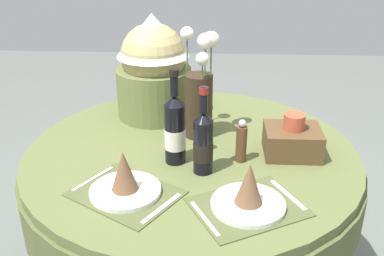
{
  "coord_description": "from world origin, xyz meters",
  "views": [
    {
      "loc": [
        0.08,
        -1.58,
        1.58
      ],
      "look_at": [
        0.0,
        0.03,
        0.82
      ],
      "focal_mm": 42.0,
      "sensor_mm": 36.0,
      "label": 1
    }
  ],
  "objects_px": {
    "gift_tub_back_left": "(153,64)",
    "woven_basket_side_right": "(292,140)",
    "flower_vase": "(199,94)",
    "place_setting_right": "(249,195)",
    "wine_bottle_centre": "(203,142)",
    "place_setting_left": "(125,182)",
    "pepper_mill": "(241,142)",
    "dining_table": "(192,179)",
    "wine_bottle_left": "(175,129)"
  },
  "relations": [
    {
      "from": "flower_vase",
      "to": "wine_bottle_centre",
      "type": "relative_size",
      "value": 1.37
    },
    {
      "from": "dining_table",
      "to": "woven_basket_side_right",
      "type": "xyz_separation_m",
      "value": [
        0.39,
        -0.01,
        0.2
      ]
    },
    {
      "from": "woven_basket_side_right",
      "to": "place_setting_right",
      "type": "bearing_deg",
      "value": -117.25
    },
    {
      "from": "place_setting_left",
      "to": "woven_basket_side_right",
      "type": "height_order",
      "value": "woven_basket_side_right"
    },
    {
      "from": "flower_vase",
      "to": "wine_bottle_centre",
      "type": "xyz_separation_m",
      "value": [
        0.02,
        -0.3,
        -0.07
      ]
    },
    {
      "from": "place_setting_right",
      "to": "woven_basket_side_right",
      "type": "relative_size",
      "value": 1.97
    },
    {
      "from": "place_setting_right",
      "to": "woven_basket_side_right",
      "type": "distance_m",
      "value": 0.42
    },
    {
      "from": "dining_table",
      "to": "wine_bottle_left",
      "type": "relative_size",
      "value": 3.69
    },
    {
      "from": "dining_table",
      "to": "place_setting_left",
      "type": "bearing_deg",
      "value": -121.99
    },
    {
      "from": "dining_table",
      "to": "gift_tub_back_left",
      "type": "height_order",
      "value": "gift_tub_back_left"
    },
    {
      "from": "flower_vase",
      "to": "place_setting_right",
      "type": "bearing_deg",
      "value": -71.3
    },
    {
      "from": "dining_table",
      "to": "woven_basket_side_right",
      "type": "bearing_deg",
      "value": -1.99
    },
    {
      "from": "place_setting_left",
      "to": "flower_vase",
      "type": "bearing_deg",
      "value": 63.6
    },
    {
      "from": "pepper_mill",
      "to": "gift_tub_back_left",
      "type": "height_order",
      "value": "gift_tub_back_left"
    },
    {
      "from": "dining_table",
      "to": "gift_tub_back_left",
      "type": "relative_size",
      "value": 2.86
    },
    {
      "from": "wine_bottle_left",
      "to": "pepper_mill",
      "type": "height_order",
      "value": "wine_bottle_left"
    },
    {
      "from": "place_setting_right",
      "to": "pepper_mill",
      "type": "height_order",
      "value": "pepper_mill"
    },
    {
      "from": "place_setting_left",
      "to": "place_setting_right",
      "type": "xyz_separation_m",
      "value": [
        0.41,
        -0.06,
        0.0
      ]
    },
    {
      "from": "pepper_mill",
      "to": "place_setting_right",
      "type": "bearing_deg",
      "value": -88.06
    },
    {
      "from": "place_setting_left",
      "to": "pepper_mill",
      "type": "bearing_deg",
      "value": 32.04
    },
    {
      "from": "place_setting_left",
      "to": "flower_vase",
      "type": "xyz_separation_m",
      "value": [
        0.23,
        0.46,
        0.14
      ]
    },
    {
      "from": "place_setting_right",
      "to": "pepper_mill",
      "type": "xyz_separation_m",
      "value": [
        -0.01,
        0.3,
        0.03
      ]
    },
    {
      "from": "gift_tub_back_left",
      "to": "woven_basket_side_right",
      "type": "bearing_deg",
      "value": -31.54
    },
    {
      "from": "pepper_mill",
      "to": "wine_bottle_left",
      "type": "bearing_deg",
      "value": -176.2
    },
    {
      "from": "flower_vase",
      "to": "wine_bottle_centre",
      "type": "bearing_deg",
      "value": -85.31
    },
    {
      "from": "gift_tub_back_left",
      "to": "place_setting_left",
      "type": "bearing_deg",
      "value": -91.32
    },
    {
      "from": "place_setting_right",
      "to": "woven_basket_side_right",
      "type": "bearing_deg",
      "value": 62.75
    },
    {
      "from": "place_setting_left",
      "to": "wine_bottle_left",
      "type": "bearing_deg",
      "value": 57.33
    },
    {
      "from": "flower_vase",
      "to": "woven_basket_side_right",
      "type": "bearing_deg",
      "value": -22.18
    },
    {
      "from": "place_setting_right",
      "to": "wine_bottle_centre",
      "type": "xyz_separation_m",
      "value": [
        -0.15,
        0.22,
        0.07
      ]
    },
    {
      "from": "dining_table",
      "to": "gift_tub_back_left",
      "type": "bearing_deg",
      "value": 118.87
    },
    {
      "from": "dining_table",
      "to": "flower_vase",
      "type": "relative_size",
      "value": 3.01
    },
    {
      "from": "place_setting_left",
      "to": "pepper_mill",
      "type": "xyz_separation_m",
      "value": [
        0.4,
        0.25,
        0.03
      ]
    },
    {
      "from": "pepper_mill",
      "to": "gift_tub_back_left",
      "type": "distance_m",
      "value": 0.59
    },
    {
      "from": "wine_bottle_centre",
      "to": "woven_basket_side_right",
      "type": "bearing_deg",
      "value": 24.17
    },
    {
      "from": "flower_vase",
      "to": "gift_tub_back_left",
      "type": "bearing_deg",
      "value": 135.99
    },
    {
      "from": "place_setting_right",
      "to": "flower_vase",
      "type": "xyz_separation_m",
      "value": [
        -0.18,
        0.52,
        0.14
      ]
    },
    {
      "from": "dining_table",
      "to": "woven_basket_side_right",
      "type": "relative_size",
      "value": 6.32
    },
    {
      "from": "gift_tub_back_left",
      "to": "woven_basket_side_right",
      "type": "xyz_separation_m",
      "value": [
        0.58,
        -0.36,
        -0.19
      ]
    },
    {
      "from": "place_setting_left",
      "to": "woven_basket_side_right",
      "type": "xyz_separation_m",
      "value": [
        0.6,
        0.31,
        0.01
      ]
    },
    {
      "from": "dining_table",
      "to": "wine_bottle_centre",
      "type": "height_order",
      "value": "wine_bottle_centre"
    },
    {
      "from": "dining_table",
      "to": "wine_bottle_centre",
      "type": "xyz_separation_m",
      "value": [
        0.05,
        -0.17,
        0.26
      ]
    },
    {
      "from": "flower_vase",
      "to": "gift_tub_back_left",
      "type": "distance_m",
      "value": 0.3
    },
    {
      "from": "place_setting_right",
      "to": "place_setting_left",
      "type": "bearing_deg",
      "value": 172.1
    },
    {
      "from": "dining_table",
      "to": "place_setting_right",
      "type": "xyz_separation_m",
      "value": [
        0.2,
        -0.38,
        0.19
      ]
    },
    {
      "from": "wine_bottle_left",
      "to": "woven_basket_side_right",
      "type": "bearing_deg",
      "value": 10.46
    },
    {
      "from": "wine_bottle_centre",
      "to": "gift_tub_back_left",
      "type": "xyz_separation_m",
      "value": [
        -0.24,
        0.51,
        0.13
      ]
    },
    {
      "from": "wine_bottle_centre",
      "to": "pepper_mill",
      "type": "distance_m",
      "value": 0.17
    },
    {
      "from": "flower_vase",
      "to": "wine_bottle_centre",
      "type": "distance_m",
      "value": 0.31
    },
    {
      "from": "dining_table",
      "to": "wine_bottle_left",
      "type": "distance_m",
      "value": 0.3
    }
  ]
}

